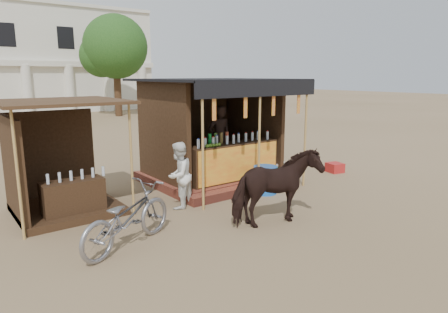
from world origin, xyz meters
name	(u,v)px	position (x,y,z in m)	size (l,w,h in m)	color
ground	(273,224)	(0.00, 0.00, 0.00)	(120.00, 120.00, 0.00)	#846B4C
main_stall	(215,144)	(1.02, 3.36, 1.03)	(3.60, 3.61, 2.78)	brown
secondary_stall	(56,174)	(-3.17, 3.24, 0.85)	(2.40, 2.40, 2.38)	#3B2415
cow	(276,188)	(0.03, -0.03, 0.74)	(0.80, 1.76, 1.48)	black
motorbike	(127,217)	(-2.70, 0.73, 0.53)	(0.71, 2.03, 1.07)	gray
bystander	(179,175)	(-0.94, 2.00, 0.73)	(0.71, 0.55, 1.46)	white
blue_barrel	(265,180)	(1.31, 1.65, 0.34)	(0.58, 0.58, 0.69)	blue
red_crate	(335,168)	(4.49, 2.00, 0.14)	(0.42, 0.44, 0.28)	#A81E1C
cooler	(273,170)	(2.49, 2.60, 0.23)	(0.76, 0.65, 0.46)	#1A784B
tree	(112,49)	(5.81, 22.14, 4.63)	(4.50, 4.40, 7.00)	#382314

